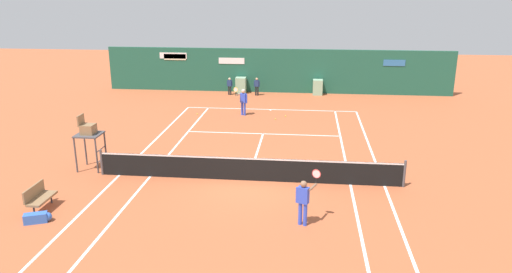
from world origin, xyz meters
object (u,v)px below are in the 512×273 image
Objects in this scene: tennis_ball_by_sideline at (275,119)px; umpire_chair at (88,133)px; player_on_baseline at (243,100)px; player_near_side at (304,199)px; tennis_ball_near_service_line at (197,114)px; tennis_ball_mid_court at (286,116)px; ball_kid_right_post at (257,85)px; ball_kid_centre_post at (230,85)px; player_bench at (39,196)px; equipment_bag at (39,218)px.

umpire_chair is at bearing -129.48° from tennis_ball_by_sideline.
player_on_baseline is 14.10m from player_near_side.
player_on_baseline is 2.93m from tennis_ball_near_service_line.
tennis_ball_near_service_line is at bearing -179.33° from tennis_ball_mid_court.
ball_kid_right_post is 1.03× the size of ball_kid_centre_post.
equipment_bag is at bearing 26.50° from player_bench.
player_bench reaches higher than tennis_ball_by_sideline.
player_near_side is 26.13× the size of tennis_ball_near_service_line.
umpire_chair is 9.80m from tennis_ball_near_service_line.
umpire_chair reaches higher than tennis_ball_by_sideline.
umpire_chair reaches higher than equipment_bag.
umpire_chair is at bearing 178.98° from player_bench.
player_near_side is at bearing 89.19° from player_bench.
tennis_ball_mid_court is at bearing 117.23° from player_near_side.
ball_kid_centre_post reaches higher than tennis_ball_mid_court.
umpire_chair is 15.56m from ball_kid_centre_post.
tennis_ball_by_sideline is at bearing 150.22° from player_bench.
tennis_ball_mid_court is at bearing 119.98° from ball_kid_right_post.
player_near_side is at bearing 125.74° from player_on_baseline.
player_near_side is at bearing 65.45° from umpire_chair.
player_near_side reaches higher than tennis_ball_near_service_line.
umpire_chair reaches higher than player_bench.
player_near_side is (3.75, -13.59, -0.03)m from player_on_baseline.
equipment_bag is at bearing -152.83° from player_near_side.
equipment_bag is at bearing -117.26° from tennis_ball_mid_court.
ball_kid_right_post is at bearing 62.35° from tennis_ball_near_service_line.
ball_kid_centre_post is at bearing 167.13° from umpire_chair.
umpire_chair is 1.90× the size of ball_kid_centre_post.
player_near_side is at bearing -82.16° from tennis_ball_by_sideline.
ball_kid_centre_post is (-1.94, 0.00, -0.02)m from ball_kid_right_post.
umpire_chair is 34.48× the size of tennis_ball_mid_court.
player_bench is at bearing 116.50° from equipment_bag.
tennis_ball_mid_court is (2.32, -5.70, -0.70)m from ball_kid_right_post.
ball_kid_centre_post reaches higher than tennis_ball_by_sideline.
player_on_baseline is at bearing 158.73° from player_bench.
player_near_side is at bearing 108.22° from ball_kid_right_post.
umpire_chair reaches higher than tennis_ball_mid_court.
player_near_side is at bearing -84.93° from tennis_ball_mid_court.
umpire_chair reaches higher than ball_kid_centre_post.
player_bench is 0.71× the size of player_near_side.
tennis_ball_mid_court is at bearing 140.73° from umpire_chair.
ball_kid_centre_post is (3.53, 19.09, 0.20)m from player_bench.
ball_kid_right_post is at bearing 164.00° from player_bench.
ball_kid_centre_post is at bearing 79.45° from tennis_ball_near_service_line.
player_on_baseline is 5.64m from ball_kid_right_post.
player_bench reaches higher than equipment_bag.
equipment_bag is at bearing -116.69° from tennis_ball_by_sideline.
player_on_baseline is (4.80, 14.34, 0.78)m from equipment_bag.
ball_kid_centre_post is at bearing 128.02° from player_near_side.
player_near_side is at bearing 116.76° from ball_kid_centre_post.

